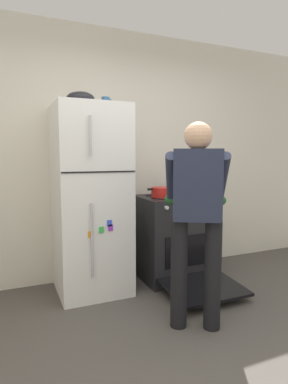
{
  "coord_description": "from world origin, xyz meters",
  "views": [
    {
      "loc": [
        -1.14,
        -1.52,
        1.35
      ],
      "look_at": [
        0.09,
        1.32,
        1.0
      ],
      "focal_mm": 30.14,
      "sensor_mm": 36.0,
      "label": 1
    }
  ],
  "objects_px": {
    "mixing_bowl": "(81,98)",
    "refrigerator": "(91,200)",
    "red_pot": "(163,192)",
    "stove_range": "(174,238)",
    "person_cook": "(197,207)",
    "pepper_mill": "(188,186)",
    "coffee_mug": "(106,102)"
  },
  "relations": [
    {
      "from": "person_cook",
      "to": "coffee_mug",
      "type": "relative_size",
      "value": 14.28
    },
    {
      "from": "red_pot",
      "to": "coffee_mug",
      "type": "relative_size",
      "value": 3.09
    },
    {
      "from": "refrigerator",
      "to": "red_pot",
      "type": "distance_m",
      "value": 0.77
    },
    {
      "from": "refrigerator",
      "to": "coffee_mug",
      "type": "xyz_separation_m",
      "value": [
        0.18,
        0.05,
        0.96
      ]
    },
    {
      "from": "refrigerator",
      "to": "mixing_bowl",
      "type": "bearing_deg",
      "value": 179.78
    },
    {
      "from": "pepper_mill",
      "to": "refrigerator",
      "type": "bearing_deg",
      "value": -170.73
    },
    {
      "from": "stove_range",
      "to": "person_cook",
      "type": "height_order",
      "value": "person_cook"
    },
    {
      "from": "person_cook",
      "to": "pepper_mill",
      "type": "height_order",
      "value": "person_cook"
    },
    {
      "from": "refrigerator",
      "to": "red_pot",
      "type": "xyz_separation_m",
      "value": [
        0.77,
        -0.05,
        0.05
      ]
    },
    {
      "from": "stove_range",
      "to": "red_pot",
      "type": "xyz_separation_m",
      "value": [
        -0.16,
        -0.03,
        0.52
      ]
    },
    {
      "from": "refrigerator",
      "to": "pepper_mill",
      "type": "xyz_separation_m",
      "value": [
        1.23,
        0.2,
        0.08
      ]
    },
    {
      "from": "person_cook",
      "to": "pepper_mill",
      "type": "relative_size",
      "value": 9.96
    },
    {
      "from": "red_pot",
      "to": "mixing_bowl",
      "type": "distance_m",
      "value": 1.25
    },
    {
      "from": "pepper_mill",
      "to": "mixing_bowl",
      "type": "height_order",
      "value": "mixing_bowl"
    },
    {
      "from": "mixing_bowl",
      "to": "coffee_mug",
      "type": "bearing_deg",
      "value": 10.78
    },
    {
      "from": "stove_range",
      "to": "coffee_mug",
      "type": "distance_m",
      "value": 1.62
    },
    {
      "from": "coffee_mug",
      "to": "mixing_bowl",
      "type": "relative_size",
      "value": 0.43
    },
    {
      "from": "mixing_bowl",
      "to": "pepper_mill",
      "type": "bearing_deg",
      "value": 8.69
    },
    {
      "from": "stove_range",
      "to": "coffee_mug",
      "type": "relative_size",
      "value": 10.89
    },
    {
      "from": "stove_range",
      "to": "person_cook",
      "type": "relative_size",
      "value": 0.76
    },
    {
      "from": "refrigerator",
      "to": "person_cook",
      "type": "bearing_deg",
      "value": -59.79
    },
    {
      "from": "coffee_mug",
      "to": "pepper_mill",
      "type": "xyz_separation_m",
      "value": [
        1.05,
        0.15,
        -0.89
      ]
    },
    {
      "from": "coffee_mug",
      "to": "pepper_mill",
      "type": "bearing_deg",
      "value": 8.17
    },
    {
      "from": "red_pot",
      "to": "coffee_mug",
      "type": "height_order",
      "value": "coffee_mug"
    },
    {
      "from": "coffee_mug",
      "to": "pepper_mill",
      "type": "distance_m",
      "value": 1.38
    },
    {
      "from": "mixing_bowl",
      "to": "refrigerator",
      "type": "bearing_deg",
      "value": -0.22
    },
    {
      "from": "red_pot",
      "to": "person_cook",
      "type": "bearing_deg",
      "value": -101.05
    },
    {
      "from": "stove_range",
      "to": "pepper_mill",
      "type": "bearing_deg",
      "value": 35.99
    },
    {
      "from": "coffee_mug",
      "to": "mixing_bowl",
      "type": "distance_m",
      "value": 0.27
    },
    {
      "from": "pepper_mill",
      "to": "mixing_bowl",
      "type": "bearing_deg",
      "value": -171.31
    },
    {
      "from": "person_cook",
      "to": "mixing_bowl",
      "type": "distance_m",
      "value": 1.52
    },
    {
      "from": "refrigerator",
      "to": "red_pot",
      "type": "bearing_deg",
      "value": -3.7
    }
  ]
}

